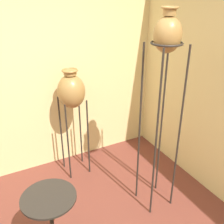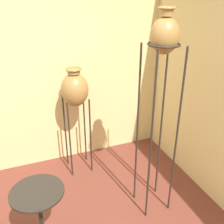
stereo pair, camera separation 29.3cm
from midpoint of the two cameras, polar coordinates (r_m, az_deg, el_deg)
wall_back at (r=3.37m, az=-24.79°, el=7.23°), size 7.96×0.06×2.70m
vase_stand_tall at (r=2.42m, az=8.32°, el=13.90°), size 0.31×0.31×2.13m
vase_stand_medium at (r=3.20m, az=-11.43°, el=4.12°), size 0.33×0.33×1.42m
side_table at (r=2.46m, az=-16.74°, el=-20.94°), size 0.46×0.46×0.74m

